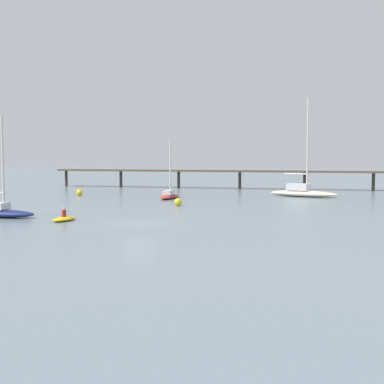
{
  "coord_description": "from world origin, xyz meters",
  "views": [
    {
      "loc": [
        15.32,
        -37.33,
        5.51
      ],
      "look_at": [
        0.0,
        15.62,
        1.5
      ],
      "focal_mm": 46.17,
      "sensor_mm": 36.0,
      "label": 1
    }
  ],
  "objects": [
    {
      "name": "sailboat_cream",
      "position": [
        11.17,
        31.27,
        0.77
      ],
      "size": [
        9.75,
        4.92,
        13.31
      ],
      "color": "beige",
      "rests_on": "ground_plane"
    },
    {
      "name": "sailboat_red",
      "position": [
        -5.3,
        23.34,
        0.53
      ],
      "size": [
        1.75,
        6.08,
        7.5
      ],
      "color": "red",
      "rests_on": "ground_plane"
    },
    {
      "name": "mooring_buoy_inner",
      "position": [
        -18.91,
        24.31,
        0.44
      ],
      "size": [
        0.89,
        0.89,
        0.89
      ],
      "primitive_type": "sphere",
      "color": "yellow",
      "rests_on": "ground_plane"
    },
    {
      "name": "sailboat_navy",
      "position": [
        -13.67,
        0.42,
        0.6
      ],
      "size": [
        6.93,
        2.12,
        9.17
      ],
      "color": "navy",
      "rests_on": "ground_plane"
    },
    {
      "name": "dinghy_yellow",
      "position": [
        -6.79,
        -0.21,
        0.21
      ],
      "size": [
        1.47,
        2.87,
        1.14
      ],
      "color": "yellow",
      "rests_on": "ground_plane"
    },
    {
      "name": "pier",
      "position": [
        14.43,
        45.37,
        4.11
      ],
      "size": [
        65.96,
        6.73,
        7.58
      ],
      "color": "brown",
      "rests_on": "ground_plane"
    },
    {
      "name": "ground_plane",
      "position": [
        0.0,
        0.0,
        0.0
      ],
      "size": [
        400.0,
        400.0,
        0.0
      ],
      "primitive_type": "plane",
      "color": "slate"
    },
    {
      "name": "mooring_buoy_near",
      "position": [
        -1.36,
        14.74,
        0.42
      ],
      "size": [
        0.84,
        0.84,
        0.84
      ],
      "primitive_type": "sphere",
      "color": "yellow",
      "rests_on": "ground_plane"
    }
  ]
}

